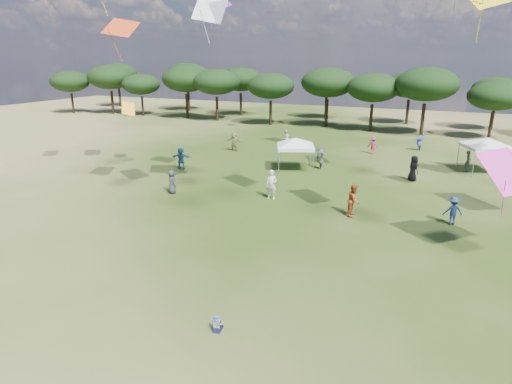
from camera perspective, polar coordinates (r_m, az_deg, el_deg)
ground at (r=13.22m, az=-9.80°, el=-22.97°), size 140.00×140.00×0.00m
tree_line at (r=55.78m, az=21.06°, el=13.19°), size 108.78×17.63×7.77m
tent_left at (r=33.63m, az=5.32°, el=7.00°), size 5.26×5.26×2.86m
tent_right at (r=37.11m, az=28.56°, el=6.20°), size 5.85×5.85×3.03m
toddler at (r=14.58m, az=-5.17°, el=-17.18°), size 0.39×0.43×0.56m
festival_crowd at (r=33.82m, az=10.86°, el=4.09°), size 27.60×22.42×1.85m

